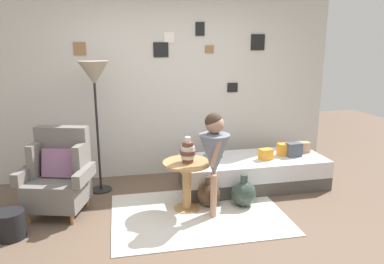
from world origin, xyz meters
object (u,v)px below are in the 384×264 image
(magazine_basket, at_px, (11,225))
(armchair, at_px, (59,175))
(person_child, at_px, (214,151))
(demijohn_far, at_px, (244,193))
(demijohn_near, at_px, (209,194))
(daybed, at_px, (253,172))
(side_table, at_px, (187,176))
(floor_lamp, at_px, (94,79))
(book_on_daybed, at_px, (213,156))
(vase_striped, at_px, (188,152))

(magazine_basket, bearing_deg, armchair, 51.35)
(person_child, height_order, demijohn_far, person_child)
(magazine_basket, bearing_deg, demijohn_near, 8.50)
(demijohn_near, height_order, magazine_basket, demijohn_near)
(daybed, xyz_separation_m, person_child, (-0.75, -0.74, 0.56))
(side_table, xyz_separation_m, floor_lamp, (-1.00, 0.78, 1.05))
(floor_lamp, height_order, book_on_daybed, floor_lamp)
(side_table, bearing_deg, daybed, 27.66)
(vase_striped, xyz_separation_m, demijohn_far, (0.67, -0.02, -0.55))
(person_child, xyz_separation_m, book_on_daybed, (0.22, 0.88, -0.34))
(demijohn_far, bearing_deg, vase_striped, 178.25)
(side_table, height_order, demijohn_near, side_table)
(book_on_daybed, relative_size, demijohn_near, 0.60)
(daybed, height_order, person_child, person_child)
(armchair, height_order, vase_striped, armchair)
(vase_striped, xyz_separation_m, book_on_daybed, (0.48, 0.69, -0.29))
(daybed, bearing_deg, person_child, -135.29)
(person_child, bearing_deg, side_table, 141.67)
(vase_striped, distance_m, demijohn_far, 0.87)
(demijohn_near, xyz_separation_m, magazine_basket, (-2.11, -0.31, -0.01))
(person_child, bearing_deg, magazine_basket, -178.27)
(side_table, relative_size, person_child, 0.50)
(floor_lamp, distance_m, magazine_basket, 1.88)
(vase_striped, bearing_deg, demijohn_near, 13.48)
(person_child, height_order, magazine_basket, person_child)
(floor_lamp, xyz_separation_m, person_child, (1.27, -0.99, -0.70))
(side_table, height_order, person_child, person_child)
(armchair, distance_m, book_on_daybed, 1.96)
(armchair, xyz_separation_m, side_table, (1.42, -0.24, -0.03))
(book_on_daybed, height_order, demijohn_near, book_on_daybed)
(magazine_basket, bearing_deg, side_table, 8.46)
(person_child, xyz_separation_m, demijohn_far, (0.41, 0.17, -0.60))
(armchair, bearing_deg, demijohn_near, -6.71)
(side_table, bearing_deg, person_child, -38.33)
(person_child, height_order, book_on_daybed, person_child)
(daybed, bearing_deg, armchair, -173.23)
(daybed, xyz_separation_m, book_on_daybed, (-0.52, 0.14, 0.22))
(armchair, relative_size, demijohn_far, 2.49)
(daybed, relative_size, book_on_daybed, 8.69)
(daybed, relative_size, vase_striped, 6.47)
(floor_lamp, relative_size, demijohn_near, 4.56)
(floor_lamp, height_order, person_child, floor_lamp)
(daybed, xyz_separation_m, floor_lamp, (-2.02, 0.25, 1.26))
(vase_striped, relative_size, floor_lamp, 0.18)
(vase_striped, height_order, floor_lamp, floor_lamp)
(daybed, xyz_separation_m, demijohn_far, (-0.33, -0.57, -0.04))
(side_table, distance_m, person_child, 0.48)
(daybed, height_order, book_on_daybed, book_on_daybed)
(floor_lamp, distance_m, demijohn_far, 2.28)
(book_on_daybed, bearing_deg, vase_striped, -124.82)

